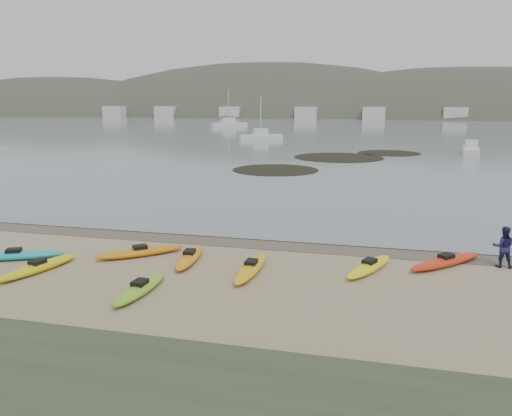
# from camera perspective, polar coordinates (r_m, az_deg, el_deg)

# --- Properties ---
(ground) EXTENTS (600.00, 600.00, 0.00)m
(ground) POSITION_cam_1_polar(r_m,az_deg,el_deg) (22.82, 0.00, -3.68)
(ground) COLOR tan
(ground) RESTS_ON ground
(wet_sand) EXTENTS (60.00, 60.00, 0.00)m
(wet_sand) POSITION_cam_1_polar(r_m,az_deg,el_deg) (22.54, -0.18, -3.88)
(wet_sand) COLOR brown
(wet_sand) RESTS_ON ground
(water) EXTENTS (1200.00, 1200.00, 0.00)m
(water) POSITION_cam_1_polar(r_m,az_deg,el_deg) (321.43, 12.98, 10.85)
(water) COLOR slate
(water) RESTS_ON ground
(kayaks) EXTENTS (21.60, 8.88, 0.34)m
(kayaks) POSITION_cam_1_polar(r_m,az_deg,el_deg) (19.38, -10.24, -6.29)
(kayaks) COLOR orange
(kayaks) RESTS_ON ground
(person_east) EXTENTS (0.81, 0.65, 1.60)m
(person_east) POSITION_cam_1_polar(r_m,az_deg,el_deg) (21.21, 26.42, -4.00)
(person_east) COLOR navy
(person_east) RESTS_ON ground
(kelp_mats) EXTENTS (17.89, 25.06, 0.04)m
(kelp_mats) POSITION_cam_1_polar(r_m,az_deg,el_deg) (54.27, 9.27, 5.50)
(kelp_mats) COLOR black
(kelp_mats) RESTS_ON water
(moored_boats) EXTENTS (83.09, 78.72, 1.24)m
(moored_boats) POSITION_cam_1_polar(r_m,az_deg,el_deg) (106.92, 17.77, 8.63)
(moored_boats) COLOR silver
(moored_boats) RESTS_ON ground
(far_hills) EXTENTS (550.00, 135.00, 80.00)m
(far_hills) POSITION_cam_1_polar(r_m,az_deg,el_deg) (219.12, 22.69, 5.51)
(far_hills) COLOR #384235
(far_hills) RESTS_ON ground
(far_town) EXTENTS (199.00, 5.00, 4.00)m
(far_town) POSITION_cam_1_polar(r_m,az_deg,el_deg) (166.38, 14.19, 10.43)
(far_town) COLOR beige
(far_town) RESTS_ON ground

